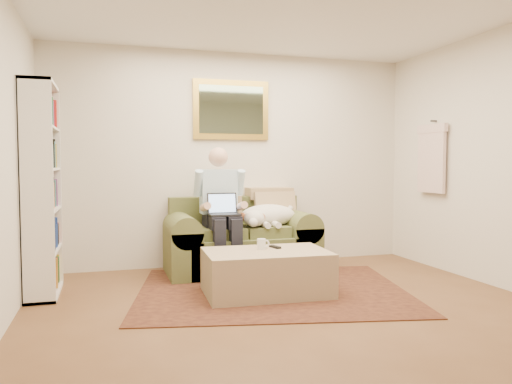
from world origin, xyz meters
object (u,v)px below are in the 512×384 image
sofa (241,246)px  ottoman (266,273)px  sleeping_dog (268,215)px  bookshelf (42,190)px  seated_man (222,212)px  coffee_mug (261,244)px  laptop (223,209)px

sofa → ottoman: (-0.03, -1.06, -0.08)m
sleeping_dog → bookshelf: bookshelf is taller
seated_man → coffee_mug: (0.21, -0.80, -0.24)m
sleeping_dog → ottoman: bearing=-109.0°
seated_man → bookshelf: (-1.80, -0.28, 0.29)m
laptop → sleeping_dog: laptop is taller
seated_man → sleeping_dog: 0.57m
seated_man → bookshelf: size_ratio=0.71×
sofa → seated_man: bearing=-148.5°
coffee_mug → seated_man: bearing=104.4°
bookshelf → seated_man: bearing=8.8°
seated_man → sleeping_dog: size_ratio=2.04×
laptop → bookshelf: size_ratio=0.16×
sofa → ottoman: 1.06m
sleeping_dog → coffee_mug: size_ratio=7.00×
bookshelf → ottoman: bearing=-17.1°
seated_man → bookshelf: bookshelf is taller
sofa → laptop: size_ratio=5.15×
seated_man → bookshelf: bearing=-171.2°
sofa → ottoman: sofa is taller
sleeping_dog → coffee_mug: (-0.35, -0.87, -0.18)m
seated_man → ottoman: bearing=-76.0°
sofa → bookshelf: size_ratio=0.85×
ottoman → bookshelf: bearing=162.9°
laptop → sleeping_dog: (0.56, 0.14, -0.10)m
seated_man → coffee_mug: seated_man is taller
seated_man → laptop: bearing=-90.0°
sleeping_dog → sofa: bearing=164.3°
laptop → bookshelf: (-1.80, -0.21, 0.25)m
seated_man → sleeping_dog: bearing=7.1°
seated_man → laptop: size_ratio=4.33×
sofa → sleeping_dog: (0.30, -0.09, 0.36)m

